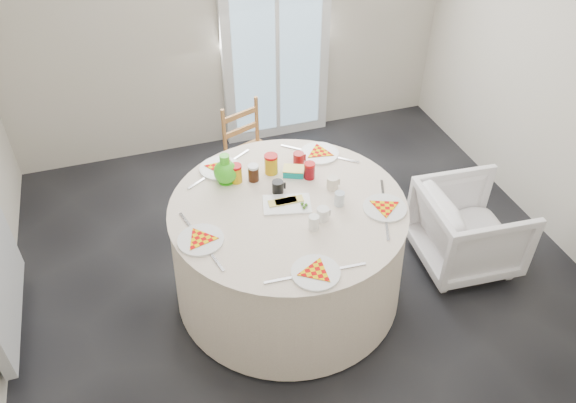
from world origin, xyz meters
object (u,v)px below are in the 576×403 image
object	(u,v)px
table	(288,250)
green_pitcher	(225,169)
radiator	(3,288)
armchair	(471,220)
wooden_chair	(252,149)

from	to	relation	value
table	green_pitcher	bearing A→B (deg)	131.07
radiator	armchair	bearing A→B (deg)	-6.55
table	green_pitcher	size ratio (longest dim) A/B	7.54
table	wooden_chair	world-z (taller)	wooden_chair
wooden_chair	armchair	xyz separation A→B (m)	(1.27, -1.23, -0.08)
armchair	green_pitcher	world-z (taller)	green_pitcher
radiator	green_pitcher	world-z (taller)	green_pitcher
table	armchair	world-z (taller)	table
wooden_chair	table	bearing A→B (deg)	-113.06
table	wooden_chair	xyz separation A→B (m)	(0.05, 1.10, 0.09)
table	radiator	bearing A→B (deg)	172.77
radiator	green_pitcher	bearing A→B (deg)	4.92
armchair	green_pitcher	bearing A→B (deg)	77.72
green_pitcher	armchair	bearing A→B (deg)	-28.51
green_pitcher	table	bearing A→B (deg)	-60.84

